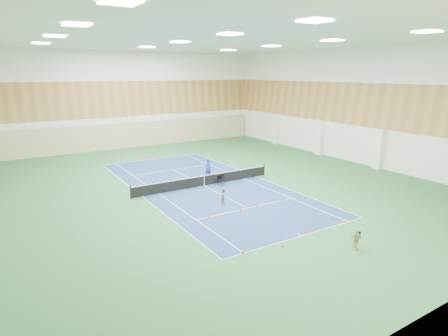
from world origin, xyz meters
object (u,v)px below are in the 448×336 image
(coach, at_px, (208,168))
(child_apron, at_px, (356,239))
(ball_cart, at_px, (221,180))
(tennis_net, at_px, (204,180))
(child_court, at_px, (224,196))

(coach, relative_size, child_apron, 1.56)
(child_apron, height_order, ball_cart, child_apron)
(tennis_net, height_order, child_court, child_court)
(tennis_net, bearing_deg, ball_cart, -23.99)
(tennis_net, relative_size, ball_cart, 14.41)
(ball_cart, bearing_deg, child_court, -137.02)
(child_apron, bearing_deg, child_court, 118.98)
(coach, bearing_deg, child_apron, 87.69)
(coach, height_order, child_court, coach)
(coach, bearing_deg, ball_cart, 84.41)
(coach, height_order, child_apron, coach)
(tennis_net, xyz_separation_m, child_apron, (1.36, -14.69, 0.03))
(child_court, bearing_deg, ball_cart, 32.74)
(child_apron, bearing_deg, ball_cart, 106.20)
(coach, distance_m, child_court, 7.20)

